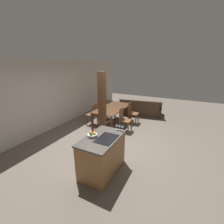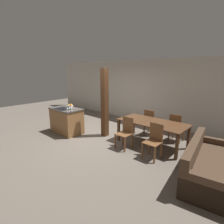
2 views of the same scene
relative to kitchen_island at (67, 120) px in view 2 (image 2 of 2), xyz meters
The scene contains 14 objects.
ground_plane 1.27m from the kitchen_island, 19.58° to the left, with size 16.00×16.00×0.00m, color #665B51.
wall_back 3.44m from the kitchen_island, 70.49° to the left, with size 11.20×0.08×2.70m.
kitchen_island is the anchor object (origin of this frame).
fruit_bowl 0.56m from the kitchen_island, 103.61° to the left, with size 0.23×0.23×0.12m.
wine_glass_near 0.85m from the kitchen_island, 28.78° to the right, with size 0.07×0.07×0.16m.
wine_glass_middle 0.82m from the kitchen_island, 21.79° to the right, with size 0.07×0.07×0.16m.
wine_glass_far 0.81m from the kitchen_island, 14.06° to the right, with size 0.07×0.07×0.16m.
dining_table 3.09m from the kitchen_island, 21.72° to the left, with size 2.06×0.99×0.74m.
dining_chair_near_left 2.44m from the kitchen_island, ahead, with size 0.40×0.40×0.92m.
dining_chair_near_right 3.35m from the kitchen_island, ahead, with size 0.40×0.40×0.92m.
dining_chair_far_left 3.04m from the kitchen_island, 37.77° to the left, with size 0.40×0.40×0.92m.
dining_chair_far_right 3.81m from the kitchen_island, 29.19° to the left, with size 0.40×0.40×0.92m.
couch 4.70m from the kitchen_island, ahead, with size 1.20×2.19×0.80m.
timber_post 1.61m from the kitchen_island, 29.67° to the left, with size 0.20×0.20×2.33m.
Camera 2 is at (4.25, -3.84, 2.26)m, focal length 28.00 mm.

